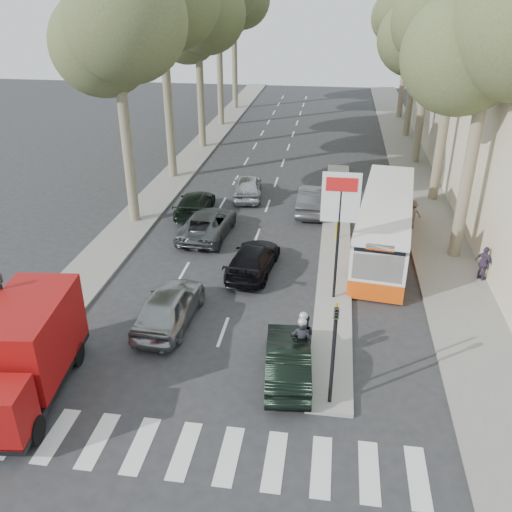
% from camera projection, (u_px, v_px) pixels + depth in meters
% --- Properties ---
extents(ground, '(120.00, 120.00, 0.00)m').
position_uv_depth(ground, '(237.00, 366.00, 18.92)').
color(ground, '#28282B').
rests_on(ground, ground).
extents(sidewalk_right, '(3.20, 70.00, 0.12)m').
position_uv_depth(sidewalk_right, '(412.00, 166.00, 39.90)').
color(sidewalk_right, gray).
rests_on(sidewalk_right, ground).
extents(median_left, '(2.40, 64.00, 0.12)m').
position_uv_depth(median_left, '(202.00, 146.00, 44.73)').
color(median_left, gray).
rests_on(median_left, ground).
extents(traffic_island, '(1.50, 26.00, 0.16)m').
position_uv_depth(traffic_island, '(336.00, 240.00, 28.19)').
color(traffic_island, gray).
rests_on(traffic_island, ground).
extents(building_far, '(11.00, 20.00, 16.00)m').
position_uv_depth(building_far, '(500.00, 41.00, 43.42)').
color(building_far, '#B7A88E').
rests_on(building_far, ground).
extents(billboard, '(1.50, 12.10, 5.60)m').
position_uv_depth(billboard, '(339.00, 219.00, 21.26)').
color(billboard, yellow).
rests_on(billboard, ground).
extents(traffic_light_island, '(0.16, 0.41, 3.60)m').
position_uv_depth(traffic_light_island, '(334.00, 340.00, 16.05)').
color(traffic_light_island, black).
rests_on(traffic_light_island, ground).
extents(traffic_light_left, '(0.16, 0.41, 3.60)m').
position_uv_depth(traffic_light_left, '(5.00, 304.00, 17.92)').
color(traffic_light_left, black).
rests_on(traffic_light_left, ground).
extents(tree_l_a, '(7.40, 7.20, 14.10)m').
position_uv_depth(tree_l_a, '(117.00, 22.00, 26.04)').
color(tree_l_a, '#6B604C').
rests_on(tree_l_a, ground).
extents(tree_l_b, '(7.40, 7.20, 14.88)m').
position_uv_depth(tree_l_b, '(164.00, 2.00, 32.83)').
color(tree_l_b, '#6B604C').
rests_on(tree_l_b, ground).
extents(tree_l_c, '(7.40, 7.20, 13.71)m').
position_uv_depth(tree_l_c, '(199.00, 14.00, 40.34)').
color(tree_l_c, '#6B604C').
rests_on(tree_l_c, ground).
extents(tree_l_e, '(7.40, 7.20, 14.49)m').
position_uv_depth(tree_l_e, '(235.00, 0.00, 54.23)').
color(tree_l_e, '#6B604C').
rests_on(tree_l_e, ground).
extents(tree_r_a, '(7.40, 7.20, 14.10)m').
position_uv_depth(tree_r_a, '(497.00, 28.00, 22.04)').
color(tree_r_a, '#6B604C').
rests_on(tree_r_a, ground).
extents(tree_r_c, '(7.40, 7.20, 13.32)m').
position_uv_depth(tree_r_c, '(435.00, 23.00, 36.53)').
color(tree_r_c, '#6B604C').
rests_on(tree_r_c, ground).
extents(tree_r_e, '(7.40, 7.20, 14.10)m').
position_uv_depth(tree_r_e, '(413.00, 5.00, 50.36)').
color(tree_r_e, '#6B604C').
rests_on(tree_r_e, ground).
extents(silver_hatchback, '(2.07, 4.67, 1.56)m').
position_uv_depth(silver_hatchback, '(169.00, 306.00, 21.01)').
color(silver_hatchback, '#929699').
rests_on(silver_hatchback, ground).
extents(dark_hatchback, '(1.87, 4.31, 1.38)m').
position_uv_depth(dark_hatchback, '(288.00, 359.00, 18.16)').
color(dark_hatchback, black).
rests_on(dark_hatchback, ground).
extents(queue_car_a, '(2.56, 5.11, 1.39)m').
position_uv_depth(queue_car_a, '(207.00, 224.00, 28.54)').
color(queue_car_a, '#4C5053').
rests_on(queue_car_a, ground).
extents(queue_car_b, '(2.28, 4.72, 1.32)m').
position_uv_depth(queue_car_b, '(253.00, 259.00, 24.88)').
color(queue_car_b, black).
rests_on(queue_car_b, ground).
extents(queue_car_c, '(2.24, 4.43, 1.45)m').
position_uv_depth(queue_car_c, '(248.00, 186.00, 33.77)').
color(queue_car_c, '#B1B4B9').
rests_on(queue_car_c, ground).
extents(queue_car_d, '(1.70, 4.58, 1.50)m').
position_uv_depth(queue_car_d, '(312.00, 199.00, 31.63)').
color(queue_car_d, '#4A4C52').
rests_on(queue_car_d, ground).
extents(queue_car_e, '(1.98, 4.51, 1.29)m').
position_uv_depth(queue_car_e, '(195.00, 204.00, 31.29)').
color(queue_car_e, black).
rests_on(queue_car_e, ground).
extents(red_truck, '(2.77, 5.92, 3.05)m').
position_uv_depth(red_truck, '(25.00, 352.00, 16.98)').
color(red_truck, black).
rests_on(red_truck, ground).
extents(city_bus, '(3.60, 10.87, 2.81)m').
position_uv_depth(city_bus, '(385.00, 223.00, 26.61)').
color(city_bus, '#F2500D').
rests_on(city_bus, ground).
extents(motorcycle, '(0.86, 2.37, 2.01)m').
position_uv_depth(motorcycle, '(302.00, 341.00, 18.71)').
color(motorcycle, black).
rests_on(motorcycle, ground).
extents(pedestrian_near, '(0.93, 1.01, 1.58)m').
position_uv_depth(pedestrian_near, '(484.00, 263.00, 23.96)').
color(pedestrian_near, '#443651').
rests_on(pedestrian_near, sidewalk_right).
extents(pedestrian_far, '(1.10, 0.70, 1.58)m').
position_uv_depth(pedestrian_far, '(412.00, 214.00, 29.13)').
color(pedestrian_far, '#6A5B4F').
rests_on(pedestrian_far, sidewalk_right).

